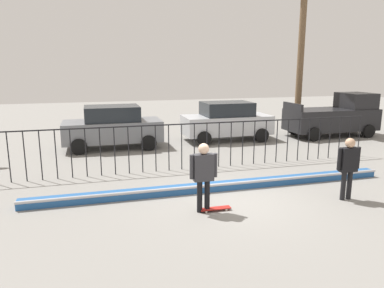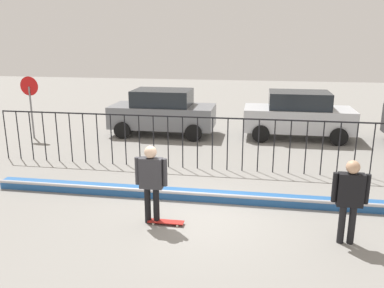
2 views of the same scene
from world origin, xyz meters
TOP-DOWN VIEW (x-y plane):
  - ground_plane at (0.00, 0.00)m, footprint 60.00×60.00m
  - bowl_coping_ledge at (0.00, 0.94)m, footprint 11.00×0.41m
  - perimeter_fence at (-0.00, 3.40)m, footprint 14.04×0.04m
  - skateboarder at (-0.88, -0.51)m, footprint 0.72×0.27m
  - skateboard at (-0.56, -0.54)m, footprint 0.80×0.20m
  - camera_operator at (3.18, -0.74)m, footprint 0.70×0.26m
  - parked_car_gray at (-2.60, 7.63)m, footprint 4.30×2.12m
  - parked_car_silver at (2.95, 7.93)m, footprint 4.30×2.12m
  - stop_sign at (-7.67, 6.16)m, footprint 0.76×0.07m

SIDE VIEW (x-z plane):
  - ground_plane at x=0.00m, z-range 0.00..0.00m
  - skateboard at x=-0.56m, z-range 0.02..0.10m
  - bowl_coping_ledge at x=0.00m, z-range -0.01..0.25m
  - parked_car_gray at x=-2.60m, z-range 0.02..1.92m
  - parked_car_silver at x=2.95m, z-range 0.02..1.92m
  - perimeter_fence at x=0.00m, z-range 0.20..1.86m
  - camera_operator at x=3.18m, z-range 0.17..1.91m
  - skateboarder at x=-0.88m, z-range 0.18..1.95m
  - stop_sign at x=-7.67m, z-range 0.37..2.87m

